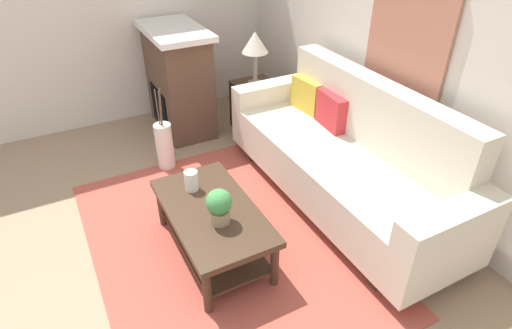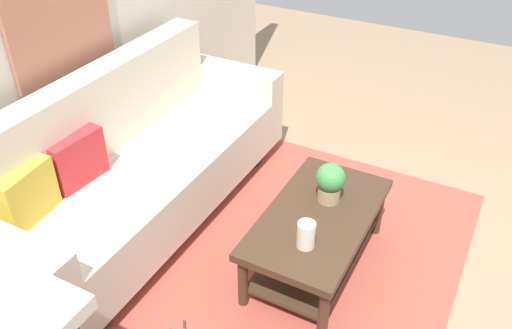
# 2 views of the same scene
# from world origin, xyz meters

# --- Properties ---
(ground_plane) EXTENTS (9.11, 9.11, 0.00)m
(ground_plane) POSITION_xyz_m (0.00, 0.00, 0.00)
(ground_plane) COLOR #9E7F60
(wall_back) EXTENTS (5.11, 0.10, 2.70)m
(wall_back) POSITION_xyz_m (0.00, 2.21, 1.35)
(wall_back) COLOR beige
(wall_back) RESTS_ON ground_plane
(area_rug) EXTENTS (2.64, 1.91, 0.01)m
(area_rug) POSITION_xyz_m (0.00, 0.50, 0.01)
(area_rug) COLOR #B24C3D
(area_rug) RESTS_ON ground_plane
(couch) EXTENTS (2.48, 0.84, 1.08)m
(couch) POSITION_xyz_m (-0.03, 1.67, 0.43)
(couch) COLOR beige
(couch) RESTS_ON ground_plane
(throw_pillow_mustard) EXTENTS (0.37, 0.16, 0.32)m
(throw_pillow_mustard) POSITION_xyz_m (-0.82, 1.80, 0.68)
(throw_pillow_mustard) COLOR gold
(throw_pillow_mustard) RESTS_ON couch
(throw_pillow_crimson) EXTENTS (0.37, 0.15, 0.32)m
(throw_pillow_crimson) POSITION_xyz_m (-0.43, 1.80, 0.68)
(throw_pillow_crimson) COLOR red
(throw_pillow_crimson) RESTS_ON couch
(coffee_table) EXTENTS (1.10, 0.60, 0.43)m
(coffee_table) POSITION_xyz_m (0.06, 0.40, 0.31)
(coffee_table) COLOR #422D1E
(coffee_table) RESTS_ON ground_plane
(tabletop_vase) EXTENTS (0.10, 0.10, 0.16)m
(tabletop_vase) POSITION_xyz_m (-0.23, 0.36, 0.51)
(tabletop_vase) COLOR white
(tabletop_vase) RESTS_ON coffee_table
(potted_plant_tabletop) EXTENTS (0.18, 0.18, 0.26)m
(potted_plant_tabletop) POSITION_xyz_m (0.22, 0.40, 0.57)
(potted_plant_tabletop) COLOR tan
(potted_plant_tabletop) RESTS_ON coffee_table
(framed_painting) EXTENTS (0.82, 0.03, 0.78)m
(framed_painting) POSITION_xyz_m (-0.03, 2.14, 1.42)
(framed_painting) COLOR #B77056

